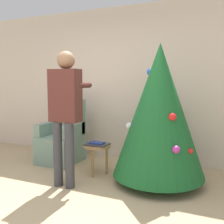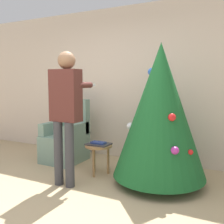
{
  "view_description": "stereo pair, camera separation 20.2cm",
  "coord_description": "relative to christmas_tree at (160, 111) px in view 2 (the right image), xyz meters",
  "views": [
    {
      "loc": [
        1.75,
        -2.18,
        1.38
      ],
      "look_at": [
        0.36,
        0.95,
        0.99
      ],
      "focal_mm": 42.0,
      "sensor_mm": 36.0,
      "label": 1
    },
    {
      "loc": [
        1.93,
        -2.09,
        1.38
      ],
      "look_at": [
        0.36,
        0.95,
        0.99
      ],
      "focal_mm": 42.0,
      "sensor_mm": 36.0,
      "label": 2
    }
  ],
  "objects": [
    {
      "name": "ground_plane",
      "position": [
        -0.91,
        -1.27,
        -1.0
      ],
      "size": [
        14.0,
        14.0,
        0.0
      ],
      "primitive_type": "plane",
      "color": "tan"
    },
    {
      "name": "wall_back",
      "position": [
        -0.91,
        0.96,
        0.35
      ],
      "size": [
        8.0,
        0.06,
        2.7
      ],
      "color": "beige",
      "rests_on": "ground_plane"
    },
    {
      "name": "christmas_tree",
      "position": [
        0.0,
        0.0,
        0.0
      ],
      "size": [
        1.24,
        1.24,
        1.89
      ],
      "color": "brown",
      "rests_on": "ground_plane"
    },
    {
      "name": "armchair",
      "position": [
        -1.77,
        0.29,
        -0.63
      ],
      "size": [
        0.62,
        0.7,
        1.08
      ],
      "color": "gray",
      "rests_on": "ground_plane"
    },
    {
      "name": "person_standing",
      "position": [
        -1.1,
        -0.59,
        0.07
      ],
      "size": [
        0.43,
        0.57,
        1.78
      ],
      "color": "#38383D",
      "rests_on": "ground_plane"
    },
    {
      "name": "side_stool",
      "position": [
        -0.91,
        -0.06,
        -0.62
      ],
      "size": [
        0.41,
        0.41,
        0.45
      ],
      "color": "#A37547",
      "rests_on": "ground_plane"
    },
    {
      "name": "laptop",
      "position": [
        -0.91,
        -0.06,
        -0.54
      ],
      "size": [
        0.34,
        0.26,
        0.02
      ],
      "color": "#38383D",
      "rests_on": "side_stool"
    },
    {
      "name": "book",
      "position": [
        -0.91,
        -0.06,
        -0.52
      ],
      "size": [
        0.22,
        0.13,
        0.02
      ],
      "color": "navy",
      "rests_on": "laptop"
    }
  ]
}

